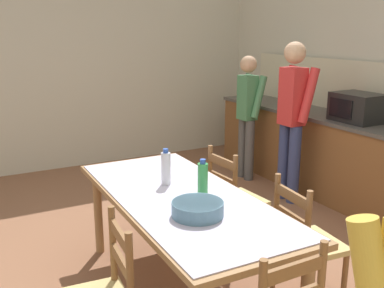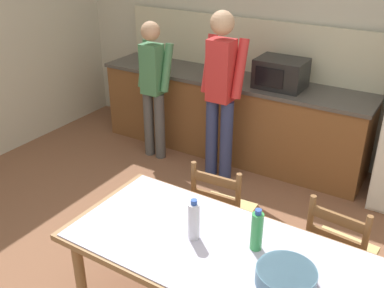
# 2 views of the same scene
# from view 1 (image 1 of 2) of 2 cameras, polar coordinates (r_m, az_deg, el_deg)

# --- Properties ---
(ground_plane) EXTENTS (8.32, 8.32, 0.00)m
(ground_plane) POSITION_cam_1_polar(r_m,az_deg,el_deg) (3.79, -0.42, -15.38)
(ground_plane) COLOR brown
(wall_left) EXTENTS (0.12, 5.20, 2.90)m
(wall_left) POSITION_cam_1_polar(r_m,az_deg,el_deg) (6.36, -14.56, 10.14)
(wall_left) COLOR beige
(wall_left) RESTS_ON ground
(kitchen_counter) EXTENTS (3.14, 0.66, 0.93)m
(kitchen_counter) POSITION_cam_1_polar(r_m,az_deg,el_deg) (5.57, 15.49, -0.79)
(kitchen_counter) COLOR brown
(kitchen_counter) RESTS_ON ground
(counter_splashback) EXTENTS (3.10, 0.03, 0.60)m
(counter_splashback) POSITION_cam_1_polar(r_m,az_deg,el_deg) (5.64, 18.33, 7.09)
(counter_splashback) COLOR beige
(counter_splashback) RESTS_ON kitchen_counter
(microwave) EXTENTS (0.50, 0.39, 0.30)m
(microwave) POSITION_cam_1_polar(r_m,az_deg,el_deg) (5.04, 20.28, 4.38)
(microwave) COLOR black
(microwave) RESTS_ON kitchen_counter
(dining_table) EXTENTS (2.04, 0.90, 0.77)m
(dining_table) POSITION_cam_1_polar(r_m,az_deg,el_deg) (3.13, -1.34, -7.88)
(dining_table) COLOR olive
(dining_table) RESTS_ON ground
(bottle_near_centre) EXTENTS (0.07, 0.07, 0.27)m
(bottle_near_centre) POSITION_cam_1_polar(r_m,az_deg,el_deg) (3.28, -3.34, -3.06)
(bottle_near_centre) COLOR silver
(bottle_near_centre) RESTS_ON dining_table
(bottle_off_centre) EXTENTS (0.07, 0.07, 0.27)m
(bottle_off_centre) POSITION_cam_1_polar(r_m,az_deg,el_deg) (3.03, 1.37, -4.58)
(bottle_off_centre) COLOR green
(bottle_off_centre) RESTS_ON dining_table
(serving_bowl) EXTENTS (0.32, 0.32, 0.09)m
(serving_bowl) POSITION_cam_1_polar(r_m,az_deg,el_deg) (2.76, 0.72, -8.12)
(serving_bowl) COLOR slate
(serving_bowl) RESTS_ON dining_table
(chair_side_far_right) EXTENTS (0.46, 0.44, 0.91)m
(chair_side_far_right) POSITION_cam_1_polar(r_m,az_deg,el_deg) (3.28, 14.21, -12.13)
(chair_side_far_right) COLOR brown
(chair_side_far_right) RESTS_ON ground
(chair_side_far_left) EXTENTS (0.44, 0.42, 0.91)m
(chair_side_far_left) POSITION_cam_1_polar(r_m,az_deg,el_deg) (3.93, 5.36, -7.10)
(chair_side_far_left) COLOR brown
(chair_side_far_left) RESTS_ON ground
(person_at_sink) EXTENTS (0.39, 0.27, 1.56)m
(person_at_sink) POSITION_cam_1_polar(r_m,az_deg,el_deg) (5.67, 7.08, 4.17)
(person_at_sink) COLOR #4C4C4C
(person_at_sink) RESTS_ON ground
(person_at_counter) EXTENTS (0.44, 0.30, 1.75)m
(person_at_counter) POSITION_cam_1_polar(r_m,az_deg,el_deg) (4.98, 12.61, 3.74)
(person_at_counter) COLOR navy
(person_at_counter) RESTS_ON ground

